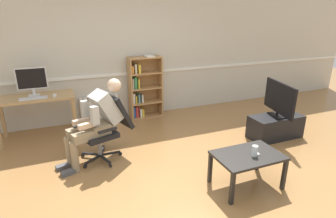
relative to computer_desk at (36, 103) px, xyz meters
The scene contains 15 objects.
ground_plane 2.85m from the computer_desk, 50.76° to the right, with size 18.00×18.00×0.00m, color olive.
back_wall 1.96m from the computer_desk, 15.88° to the left, with size 12.00×0.13×2.70m.
computer_desk is the anchor object (origin of this frame).
imac_monitor 0.40m from the computer_desk, 98.10° to the left, with size 0.48×0.14×0.48m.
keyboard 0.19m from the computer_desk, 96.10° to the right, with size 0.43×0.12×0.02m, color silver.
computer_mouse 0.36m from the computer_desk, 21.06° to the right, with size 0.06×0.10×0.03m, color white.
bookshelf 2.02m from the computer_desk, ahead, with size 0.68×0.30×1.29m.
radiator 1.23m from the computer_desk, 19.48° to the left, with size 0.75×0.08×0.52m.
office_chair 1.52m from the computer_desk, 48.67° to the right, with size 0.83×0.68×0.96m.
person_seated 1.45m from the computer_desk, 55.01° to the right, with size 1.04×0.60×1.20m.
tv_stand 4.17m from the computer_desk, 22.31° to the right, with size 0.94×0.42×0.40m.
tv_screen 4.15m from the computer_desk, 22.31° to the right, with size 0.27×0.86×0.59m.
coffee_table 3.56m from the computer_desk, 46.09° to the right, with size 0.83×0.55×0.44m.
drinking_glass 3.62m from the computer_desk, 46.18° to the right, with size 0.07×0.07×0.13m, color silver.
spare_remote 3.63m from the computer_desk, 44.85° to the right, with size 0.04×0.15×0.02m, color white.
Camera 1 is at (-1.33, -2.77, 2.09)m, focal length 28.99 mm.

